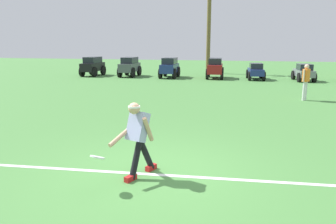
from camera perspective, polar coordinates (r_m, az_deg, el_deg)
The scene contains 12 objects.
ground_plane at distance 6.45m, azimuth -2.37°, elevation -10.56°, with size 80.00×80.00×0.00m, color #49843F.
field_line_paint at distance 6.38m, azimuth -2.57°, elevation -10.81°, with size 24.92×0.11×0.01m, color white.
frisbee_thrower at distance 6.05m, azimuth -5.26°, elevation -4.09°, with size 0.70×0.98×1.43m.
frisbee_in_flight at distance 5.67m, azimuth -12.20°, elevation -7.69°, with size 0.33×0.32×0.11m.
teammate_near_sideline at distance 15.32m, azimuth 22.87°, elevation 5.36°, with size 0.36×0.45×1.56m.
parked_car_slot_a at distance 25.42m, azimuth -12.98°, elevation 7.86°, with size 1.16×2.35×1.40m.
parked_car_slot_b at distance 24.43m, azimuth -6.70°, elevation 7.92°, with size 1.19×2.36×1.40m.
parked_car_slot_c at distance 23.46m, azimuth 0.29°, elevation 7.83°, with size 1.19×2.36×1.40m.
parked_car_slot_d at distance 23.22m, azimuth 8.21°, elevation 7.66°, with size 1.26×2.39×1.40m.
parked_car_slot_e at distance 23.01m, azimuth 15.03°, elevation 6.90°, with size 1.24×2.26×1.10m.
parked_car_slot_f at distance 23.15m, azimuth 22.58°, elevation 6.42°, with size 1.28×2.28×1.10m.
palm_tree_far_left at distance 27.06m, azimuth 7.15°, elevation 15.51°, with size 2.91×3.17×7.17m.
Camera 1 is at (1.58, -5.74, 2.48)m, focal length 35.00 mm.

